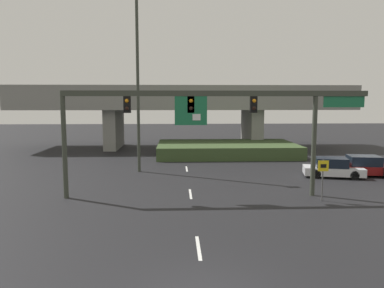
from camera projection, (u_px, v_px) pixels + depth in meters
lane_markings at (188, 179)px, 26.90m from camera, size 0.14×27.48×0.01m
signal_gantry at (209, 110)px, 21.55m from camera, size 17.71×0.44×6.22m
speed_limit_sign at (323, 174)px, 20.99m from camera, size 0.60×0.11×2.37m
highway_light_pole_near at (138, 79)px, 29.04m from camera, size 0.70×0.36×13.92m
overpass_bridge at (183, 105)px, 44.56m from camera, size 38.93×8.63×7.31m
grass_embankment at (226, 149)px, 38.80m from camera, size 14.13×8.30×1.25m
parked_sedan_near_right at (333, 168)px, 27.77m from camera, size 4.55×2.74×1.43m
parked_sedan_mid_right at (365, 166)px, 28.32m from camera, size 4.54×2.53×1.49m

